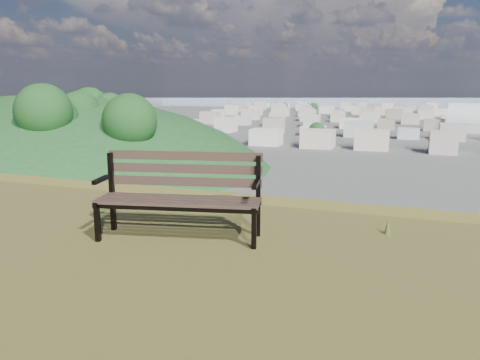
% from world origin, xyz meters
% --- Properties ---
extents(park_bench, '(1.91, 0.96, 0.96)m').
position_xyz_m(park_bench, '(0.17, 2.31, 25.54)').
color(park_bench, '#3A2A21').
rests_on(park_bench, hilltop_mesa).
extents(green_wooded_hill, '(184.46, 147.56, 92.23)m').
position_xyz_m(green_wooded_hill, '(-117.49, 127.26, 0.14)').
color(green_wooded_hill, '#173F1C').
rests_on(green_wooded_hill, ground).
extents(city_blocks, '(395.00, 361.00, 7.00)m').
position_xyz_m(city_blocks, '(0.00, 394.44, 3.50)').
color(city_blocks, silver).
rests_on(city_blocks, ground).
extents(city_trees, '(406.52, 387.20, 9.98)m').
position_xyz_m(city_trees, '(-26.39, 319.00, 4.83)').
color(city_trees, '#302018').
rests_on(city_trees, ground).
extents(bay_water, '(2400.00, 700.00, 0.12)m').
position_xyz_m(bay_water, '(0.00, 900.00, 0.00)').
color(bay_water, '#7F93A2').
rests_on(bay_water, ground).
extents(far_hills, '(2050.00, 340.00, 60.00)m').
position_xyz_m(far_hills, '(-60.92, 1402.93, 25.47)').
color(far_hills, '#8F9AB2').
rests_on(far_hills, ground).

